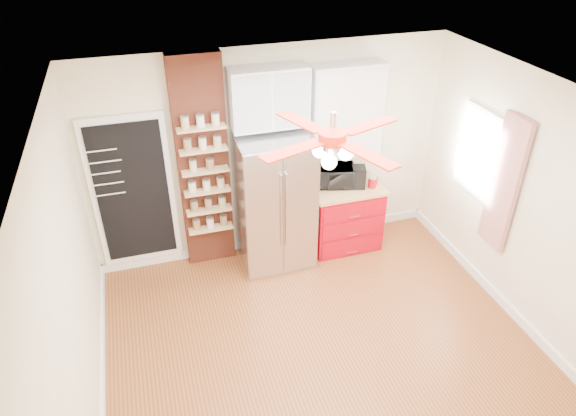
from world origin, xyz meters
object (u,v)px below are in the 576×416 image
object	(u,v)px
red_cabinet	(344,216)
coffee_maker	(359,177)
ceiling_fan	(332,138)
toaster_oven	(335,176)
fridge	(275,202)
pantry_jar_oats	(193,166)
canister_left	(372,183)

from	to	relation	value
red_cabinet	coffee_maker	xyz separation A→B (m)	(0.15, -0.04, 0.59)
ceiling_fan	toaster_oven	bearing A→B (deg)	65.77
fridge	coffee_maker	distance (m)	1.13
ceiling_fan	pantry_jar_oats	distance (m)	2.26
ceiling_fan	toaster_oven	world-z (taller)	ceiling_fan
fridge	canister_left	size ratio (longest dim) A/B	13.20
fridge	toaster_oven	world-z (taller)	fridge
pantry_jar_oats	fridge	bearing A→B (deg)	-9.52
fridge	ceiling_fan	xyz separation A→B (m)	(0.05, -1.63, 1.55)
pantry_jar_oats	toaster_oven	bearing A→B (deg)	-0.60
canister_left	pantry_jar_oats	xyz separation A→B (m)	(-2.21, 0.22, 0.47)
ceiling_fan	toaster_oven	distance (m)	2.39
canister_left	toaster_oven	bearing A→B (deg)	155.47
toaster_oven	coffee_maker	size ratio (longest dim) A/B	1.73
toaster_oven	pantry_jar_oats	distance (m)	1.82
fridge	pantry_jar_oats	distance (m)	1.10
toaster_oven	coffee_maker	distance (m)	0.30
red_cabinet	ceiling_fan	bearing A→B (deg)	-118.71
red_cabinet	canister_left	distance (m)	0.61
pantry_jar_oats	ceiling_fan	bearing A→B (deg)	-61.17
canister_left	pantry_jar_oats	size ratio (longest dim) A/B	0.98
red_cabinet	canister_left	xyz separation A→B (m)	(0.31, -0.11, 0.51)
toaster_oven	canister_left	xyz separation A→B (m)	(0.43, -0.20, -0.07)
fridge	canister_left	world-z (taller)	fridge
toaster_oven	canister_left	size ratio (longest dim) A/B	3.64
ceiling_fan	toaster_oven	xyz separation A→B (m)	(0.80, 1.77, -1.39)
fridge	red_cabinet	bearing A→B (deg)	2.95
red_cabinet	canister_left	size ratio (longest dim) A/B	7.09
canister_left	coffee_maker	bearing A→B (deg)	156.63
ceiling_fan	coffee_maker	bearing A→B (deg)	57.01
fridge	pantry_jar_oats	world-z (taller)	fridge
toaster_oven	pantry_jar_oats	bearing A→B (deg)	-166.27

